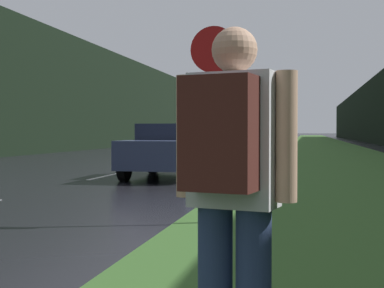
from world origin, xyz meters
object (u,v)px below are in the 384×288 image
at_px(car_passing_near, 171,150).
at_px(hitchhiker_with_backpack, 232,183).
at_px(stop_sign, 213,105).
at_px(car_passing_far, 258,138).

bearing_deg(car_passing_near, hitchhiker_with_backpack, 105.83).
bearing_deg(stop_sign, hitchhiker_with_backpack, -79.08).
xyz_separation_m(stop_sign, hitchhiker_with_backpack, (0.87, -4.51, -0.59)).
bearing_deg(car_passing_near, stop_sign, 108.93).
height_order(car_passing_near, car_passing_far, car_passing_near).
height_order(hitchhiker_with_backpack, car_passing_far, hitchhiker_with_backpack).
relative_size(stop_sign, car_passing_far, 0.58).
xyz_separation_m(hitchhiker_with_backpack, car_passing_far, (-3.23, 37.45, -0.31)).
bearing_deg(car_passing_far, car_passing_near, 90.00).
distance_m(car_passing_near, car_passing_far, 26.04).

